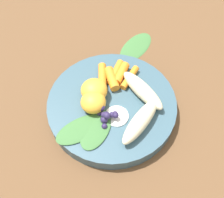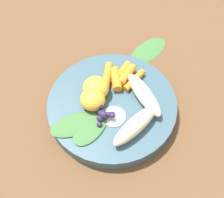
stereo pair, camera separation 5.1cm
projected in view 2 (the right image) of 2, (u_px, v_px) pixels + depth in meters
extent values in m
plane|color=brown|center=(112.00, 109.00, 0.57)|extent=(2.40, 2.40, 0.00)
cylinder|color=#385666|center=(112.00, 106.00, 0.56)|extent=(0.26, 0.26, 0.03)
ellipsoid|color=beige|center=(144.00, 95.00, 0.54)|extent=(0.11, 0.09, 0.03)
ellipsoid|color=beige|center=(136.00, 125.00, 0.50)|extent=(0.11, 0.09, 0.03)
ellipsoid|color=#F4A833|center=(93.00, 99.00, 0.53)|extent=(0.05, 0.05, 0.04)
ellipsoid|color=#F4A833|center=(96.00, 88.00, 0.54)|extent=(0.05, 0.05, 0.04)
cylinder|color=orange|center=(134.00, 80.00, 0.57)|extent=(0.06, 0.04, 0.01)
cylinder|color=orange|center=(127.00, 75.00, 0.57)|extent=(0.06, 0.04, 0.02)
cylinder|color=orange|center=(121.00, 73.00, 0.58)|extent=(0.06, 0.04, 0.02)
cylinder|color=orange|center=(114.00, 79.00, 0.57)|extent=(0.06, 0.03, 0.02)
cylinder|color=orange|center=(107.00, 76.00, 0.57)|extent=(0.06, 0.02, 0.02)
sphere|color=#2D234C|center=(112.00, 114.00, 0.52)|extent=(0.01, 0.01, 0.01)
sphere|color=#2D234C|center=(97.00, 111.00, 0.53)|extent=(0.01, 0.01, 0.01)
sphere|color=#2D234C|center=(99.00, 125.00, 0.51)|extent=(0.01, 0.01, 0.01)
sphere|color=#2D234C|center=(100.00, 118.00, 0.52)|extent=(0.01, 0.01, 0.01)
sphere|color=#2D234C|center=(103.00, 114.00, 0.51)|extent=(0.01, 0.01, 0.01)
sphere|color=#2D234C|center=(108.00, 114.00, 0.51)|extent=(0.01, 0.01, 0.01)
sphere|color=#2D234C|center=(101.00, 113.00, 0.51)|extent=(0.01, 0.01, 0.01)
sphere|color=#2D234C|center=(104.00, 115.00, 0.51)|extent=(0.01, 0.01, 0.01)
sphere|color=#2D234C|center=(112.00, 116.00, 0.51)|extent=(0.01, 0.01, 0.01)
sphere|color=#2D234C|center=(100.00, 106.00, 0.52)|extent=(0.01, 0.01, 0.01)
sphere|color=#2D234C|center=(102.00, 114.00, 0.51)|extent=(0.01, 0.01, 0.01)
cylinder|color=white|center=(114.00, 117.00, 0.53)|extent=(0.05, 0.05, 0.00)
ellipsoid|color=#3D7038|center=(76.00, 124.00, 0.52)|extent=(0.09, 0.11, 0.01)
ellipsoid|color=#3D7038|center=(91.00, 126.00, 0.51)|extent=(0.10, 0.08, 0.01)
ellipsoid|color=#3D7038|center=(149.00, 50.00, 0.66)|extent=(0.13, 0.11, 0.01)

